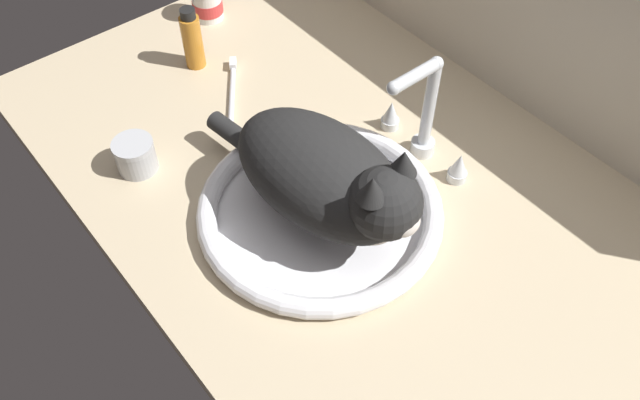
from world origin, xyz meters
TOP-DOWN VIEW (x-y plane):
  - countertop at (0.00, 0.00)cm, footprint 117.39×72.91cm
  - backsplash_wall at (0.00, 37.65)cm, footprint 117.39×2.40cm
  - sink_basin at (5.34, -7.42)cm, footprint 37.93×37.93cm
  - faucet at (5.34, 13.82)cm, footprint 19.03×11.71cm
  - cat at (7.43, -7.16)cm, footprint 41.65×20.63cm
  - amber_bottle at (-38.31, -2.20)cm, footprint 3.73×3.73cm
  - metal_jar at (-21.63, -24.04)cm, footprint 6.69×6.69cm
  - pill_bottle at (-49.58, 8.05)cm, footprint 6.25×6.25cm
  - toothbrush at (-26.56, -2.02)cm, footprint 16.30×12.33cm

SIDE VIEW (x-z plane):
  - countertop at x=0.00cm, z-range 0.00..3.00cm
  - toothbrush at x=-26.56cm, z-range 2.76..4.46cm
  - sink_basin at x=5.34cm, z-range 2.84..6.00cm
  - metal_jar at x=-21.63cm, z-range 3.02..8.64cm
  - pill_bottle at x=-49.58cm, z-range 2.71..10.90cm
  - amber_bottle at x=-38.31cm, z-range 2.64..14.83cm
  - faucet at x=5.34cm, z-range 0.97..20.68cm
  - cat at x=7.43cm, z-range 4.63..22.06cm
  - backsplash_wall at x=0.00cm, z-range 0.00..34.06cm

